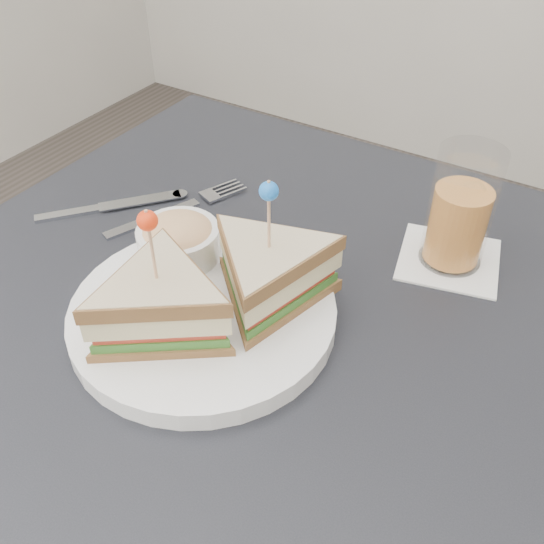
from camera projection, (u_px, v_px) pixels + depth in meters
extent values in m
cube|color=black|center=(259.00, 320.00, 0.66)|extent=(0.80, 0.80, 0.03)
cylinder|color=black|center=(212.00, 286.00, 1.27)|extent=(0.04, 0.04, 0.72)
cylinder|color=white|center=(204.00, 315.00, 0.63)|extent=(0.30, 0.30, 0.02)
cylinder|color=white|center=(203.00, 308.00, 0.62)|extent=(0.30, 0.30, 0.01)
cylinder|color=#E1AA81|center=(152.00, 251.00, 0.53)|extent=(0.00, 0.00, 0.09)
sphere|color=#FF3710|center=(147.00, 221.00, 0.51)|extent=(0.02, 0.02, 0.02)
cylinder|color=#E1AA81|center=(269.00, 221.00, 0.57)|extent=(0.00, 0.00, 0.09)
sphere|color=blue|center=(269.00, 191.00, 0.54)|extent=(0.02, 0.02, 0.02)
cylinder|color=white|center=(179.00, 244.00, 0.67)|extent=(0.10, 0.10, 0.04)
ellipsoid|color=#E0B772|center=(178.00, 234.00, 0.66)|extent=(0.09, 0.09, 0.04)
cube|color=#B4B6BF|center=(153.00, 219.00, 0.77)|extent=(0.06, 0.13, 0.00)
cube|color=#B4B6BF|center=(210.00, 196.00, 0.81)|extent=(0.03, 0.03, 0.00)
cube|color=silver|center=(71.00, 213.00, 0.78)|extent=(0.07, 0.08, 0.01)
cube|color=silver|center=(140.00, 201.00, 0.80)|extent=(0.08, 0.09, 0.00)
cylinder|color=silver|center=(180.00, 194.00, 0.81)|extent=(0.03, 0.03, 0.00)
cube|color=white|center=(449.00, 259.00, 0.71)|extent=(0.14, 0.14, 0.00)
cylinder|color=#D4843B|center=(457.00, 225.00, 0.68)|extent=(0.08, 0.08, 0.09)
cylinder|color=white|center=(461.00, 208.00, 0.66)|extent=(0.09, 0.09, 0.14)
cube|color=white|center=(474.00, 192.00, 0.65)|extent=(0.02, 0.02, 0.02)
cube|color=white|center=(453.00, 198.00, 0.65)|extent=(0.02, 0.02, 0.02)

